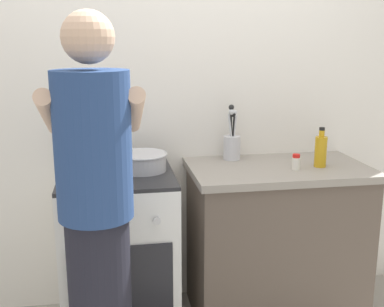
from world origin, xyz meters
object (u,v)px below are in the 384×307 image
object	(u,v)px
person	(97,225)
utensil_crock	(232,144)
pot	(89,163)
mixing_bowl	(142,161)
stove_range	(120,252)
oil_bottle	(321,151)
spice_bottle	(296,162)

from	to	relation	value
person	utensil_crock	bearing A→B (deg)	46.76
utensil_crock	person	distance (m)	1.13
pot	mixing_bowl	xyz separation A→B (m)	(0.28, -0.01, 0.00)
stove_range	mixing_bowl	xyz separation A→B (m)	(0.14, 0.04, 0.50)
stove_range	utensil_crock	size ratio (longest dim) A/B	2.76
mixing_bowl	oil_bottle	size ratio (longest dim) A/B	1.22
stove_range	utensil_crock	bearing A→B (deg)	16.52
spice_bottle	person	distance (m)	1.19
mixing_bowl	person	xyz separation A→B (m)	(-0.23, -0.66, -0.09)
mixing_bowl	oil_bottle	world-z (taller)	oil_bottle
oil_bottle	stove_range	bearing A→B (deg)	177.58
utensil_crock	mixing_bowl	bearing A→B (deg)	-163.26
mixing_bowl	utensil_crock	xyz separation A→B (m)	(0.54, 0.16, 0.04)
person	oil_bottle	bearing A→B (deg)	25.23
stove_range	spice_bottle	bearing A→B (deg)	-4.74
stove_range	utensil_crock	distance (m)	0.89
pot	oil_bottle	world-z (taller)	oil_bottle
utensil_crock	spice_bottle	world-z (taller)	utensil_crock
mixing_bowl	person	world-z (taller)	person
utensil_crock	person	xyz separation A→B (m)	(-0.77, -0.82, -0.13)
stove_range	person	xyz separation A→B (m)	(-0.09, -0.62, 0.41)
pot	person	distance (m)	0.68
mixing_bowl	utensil_crock	distance (m)	0.56
stove_range	mixing_bowl	world-z (taller)	mixing_bowl
spice_bottle	person	xyz separation A→B (m)	(-1.06, -0.54, -0.08)
utensil_crock	oil_bottle	size ratio (longest dim) A/B	1.46
pot	utensil_crock	xyz separation A→B (m)	(0.82, 0.15, 0.04)
pot	person	size ratio (longest dim) A/B	0.14
mixing_bowl	spice_bottle	size ratio (longest dim) A/B	3.19
utensil_crock	spice_bottle	size ratio (longest dim) A/B	3.83
pot	stove_range	bearing A→B (deg)	-20.45
pot	spice_bottle	size ratio (longest dim) A/B	2.86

